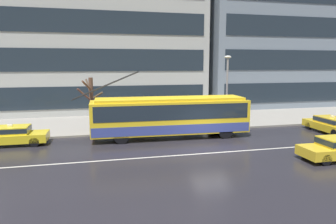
# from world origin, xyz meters

# --- Properties ---
(ground_plane) EXTENTS (160.00, 160.00, 0.00)m
(ground_plane) POSITION_xyz_m (0.00, 0.00, 0.00)
(ground_plane) COLOR #242229
(sidewalk_slab) EXTENTS (80.00, 10.00, 0.14)m
(sidewalk_slab) POSITION_xyz_m (0.00, 9.90, 0.07)
(sidewalk_slab) COLOR gray
(sidewalk_slab) RESTS_ON ground_plane
(lane_centre_line) EXTENTS (72.00, 0.14, 0.01)m
(lane_centre_line) POSITION_xyz_m (0.00, -1.20, 0.00)
(lane_centre_line) COLOR silver
(lane_centre_line) RESTS_ON ground_plane
(trolleybus) EXTENTS (12.54, 2.88, 4.85)m
(trolleybus) POSITION_xyz_m (-1.90, 3.30, 1.62)
(trolleybus) COLOR yellow
(trolleybus) RESTS_ON ground_plane
(taxi_cross_traffic) EXTENTS (1.90, 4.54, 1.39)m
(taxi_cross_traffic) POSITION_xyz_m (10.60, 1.79, 0.70)
(taxi_cross_traffic) COLOR yellow
(taxi_cross_traffic) RESTS_ON ground_plane
(taxi_queued_behind_bus) EXTENTS (4.35, 1.88, 1.39)m
(taxi_queued_behind_bus) POSITION_xyz_m (-12.64, 3.67, 0.70)
(taxi_queued_behind_bus) COLOR yellow
(taxi_queued_behind_bus) RESTS_ON ground_plane
(bus_shelter) EXTENTS (4.21, 1.71, 2.43)m
(bus_shelter) POSITION_xyz_m (-3.46, 7.26, 1.97)
(bus_shelter) COLOR gray
(bus_shelter) RESTS_ON sidewalk_slab
(pedestrian_at_shelter) EXTENTS (1.33, 1.33, 1.98)m
(pedestrian_at_shelter) POSITION_xyz_m (-0.26, 5.33, 1.73)
(pedestrian_at_shelter) COLOR #494A44
(pedestrian_at_shelter) RESTS_ON sidewalk_slab
(pedestrian_approaching_curb) EXTENTS (1.47, 1.47, 1.92)m
(pedestrian_approaching_curb) POSITION_xyz_m (2.07, 5.79, 1.70)
(pedestrian_approaching_curb) COLOR black
(pedestrian_approaching_curb) RESTS_ON sidewalk_slab
(pedestrian_walking_past) EXTENTS (1.60, 1.60, 1.99)m
(pedestrian_walking_past) POSITION_xyz_m (-4.00, 6.91, 1.78)
(pedestrian_walking_past) COLOR brown
(pedestrian_walking_past) RESTS_ON sidewalk_slab
(street_lamp) EXTENTS (0.60, 0.32, 5.90)m
(street_lamp) POSITION_xyz_m (3.73, 6.05, 3.68)
(street_lamp) COLOR gray
(street_lamp) RESTS_ON sidewalk_slab
(street_tree_bare) EXTENTS (2.00, 2.20, 4.16)m
(street_tree_bare) POSITION_xyz_m (-7.53, 6.55, 2.45)
(street_tree_bare) COLOR brown
(street_tree_bare) RESTS_ON sidewalk_slab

